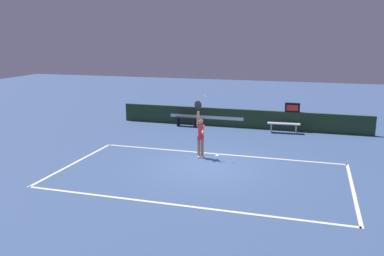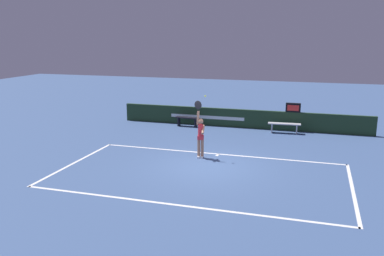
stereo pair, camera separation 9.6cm
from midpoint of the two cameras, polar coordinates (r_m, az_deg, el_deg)
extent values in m
plane|color=#3B5582|center=(15.40, 2.41, -5.32)|extent=(60.00, 60.00, 0.00)
cube|color=white|center=(16.94, 3.84, -3.63)|extent=(10.02, 0.11, 0.00)
cube|color=white|center=(12.04, -2.18, -10.63)|extent=(10.02, 0.11, 0.00)
cube|color=white|center=(16.45, -15.76, -4.61)|extent=(0.11, 5.52, 0.00)
cube|color=white|center=(14.04, 21.67, -8.07)|extent=(0.11, 5.52, 0.00)
cube|color=white|center=(16.80, 3.72, -3.77)|extent=(0.11, 0.30, 0.00)
cube|color=#1F3720|center=(21.77, 7.00, 1.32)|extent=(13.21, 0.17, 0.97)
cube|color=silver|center=(22.08, 2.20, 1.51)|extent=(4.07, 0.01, 0.17)
cube|color=black|center=(21.35, 14.04, 2.77)|extent=(0.74, 0.19, 0.46)
cube|color=red|center=(21.26, 14.02, 2.73)|extent=(0.57, 0.01, 0.29)
cylinder|color=#A47357|center=(16.32, 1.61, -2.81)|extent=(0.12, 0.12, 0.79)
cylinder|color=#A47357|center=(16.33, 1.12, -2.79)|extent=(0.12, 0.12, 0.79)
cube|color=white|center=(16.40, 1.60, -4.04)|extent=(0.14, 0.25, 0.07)
cube|color=white|center=(16.42, 1.11, -4.02)|extent=(0.14, 0.25, 0.07)
cylinder|color=red|center=(16.16, 1.38, -0.49)|extent=(0.21, 0.21, 0.56)
cube|color=red|center=(16.21, 1.37, -1.32)|extent=(0.27, 0.23, 0.16)
sphere|color=#A47357|center=(16.07, 1.39, 0.93)|extent=(0.21, 0.21, 0.21)
cylinder|color=#A47357|center=(16.05, 1.02, 1.42)|extent=(0.13, 0.11, 0.53)
cylinder|color=#A47357|center=(16.07, 1.73, -0.22)|extent=(0.16, 0.47, 0.31)
ellipsoid|color=black|center=(15.96, 1.02, 3.23)|extent=(0.34, 0.08, 0.38)
cylinder|color=black|center=(15.99, 1.02, 2.55)|extent=(0.03, 0.03, 0.18)
sphere|color=#CBE334|center=(15.85, 2.03, 4.47)|extent=(0.07, 0.07, 0.07)
cube|color=black|center=(21.89, -0.54, 1.47)|extent=(1.26, 0.39, 0.05)
cube|color=black|center=(22.10, -1.71, 0.93)|extent=(0.07, 0.32, 0.48)
cube|color=black|center=(21.79, 0.64, 0.77)|extent=(0.07, 0.32, 0.48)
cube|color=#B8B9BE|center=(20.90, 12.87, 0.57)|extent=(1.61, 0.45, 0.05)
cube|color=#B8B9BE|center=(20.96, 11.19, 0.03)|extent=(0.08, 0.32, 0.47)
cube|color=#B8B9BE|center=(20.95, 14.50, -0.15)|extent=(0.08, 0.32, 0.47)
camera|label=1|loc=(0.05, -89.83, 0.04)|focal=38.29mm
camera|label=2|loc=(0.05, 90.17, -0.04)|focal=38.29mm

